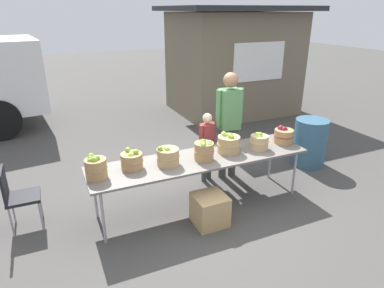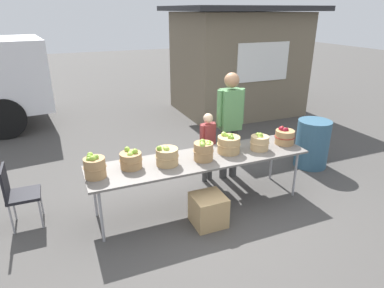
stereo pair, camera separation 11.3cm
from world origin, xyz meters
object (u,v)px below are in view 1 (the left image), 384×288
Objects in this scene: folding_chair at (16,194)px; apple_basket_green_2 at (168,156)px; apple_basket_green_1 at (132,160)px; apple_basket_green_5 at (259,142)px; market_table at (201,160)px; trash_barrel at (310,142)px; apple_basket_green_4 at (229,144)px; apple_basket_green_3 at (204,151)px; apple_basket_green_0 at (96,167)px; produce_crate at (210,210)px; vendor_adult at (229,118)px; apple_basket_red_0 at (283,135)px; child_customer at (207,142)px.

apple_basket_green_2 is at bearing -103.51° from folding_chair.
apple_basket_green_1 reaches higher than apple_basket_green_5.
apple_basket_green_5 is at bearing -1.30° from apple_basket_green_2.
market_table is 3.62× the size of trash_barrel.
apple_basket_green_4 is at bearing 170.53° from apple_basket_green_5.
apple_basket_green_2 is at bearing 173.90° from apple_basket_green_3.
apple_basket_green_0 is 0.92m from apple_basket_green_2.
market_table reaches higher than produce_crate.
vendor_adult reaches higher than apple_basket_green_3.
vendor_adult reaches higher than apple_basket_green_1.
market_table is 10.16× the size of apple_basket_red_0.
child_customer is 2.00m from trash_barrel.
market_table is 1.75× the size of vendor_adult.
market_table is 1.42m from apple_basket_green_0.
child_customer is at bearing 92.90° from apple_basket_green_4.
child_customer reaches higher than apple_basket_green_2.
apple_basket_green_2 is at bearing -10.86° from apple_basket_green_1.
apple_basket_green_4 is 1.20× the size of apple_basket_green_5.
vendor_adult is (1.75, 0.57, 0.18)m from apple_basket_green_1.
apple_basket_green_1 is at bearing 171.62° from apple_basket_green_3.
apple_basket_green_2 is at bearing -179.49° from apple_basket_red_0.
child_customer is (-0.03, 0.63, -0.19)m from apple_basket_green_4.
apple_basket_red_0 is 0.89m from vendor_adult.
vendor_adult is (-0.12, 0.69, 0.18)m from apple_basket_green_5.
child_customer reaches higher than apple_basket_green_5.
apple_basket_green_2 reaches higher than apple_basket_green_1.
trash_barrel is at bearing 6.96° from apple_basket_green_0.
apple_basket_red_0 is (1.89, 0.02, -0.00)m from apple_basket_green_2.
child_customer is (0.42, 0.66, -0.03)m from market_table.
vendor_adult reaches higher than apple_basket_green_5.
apple_basket_green_0 is 0.17× the size of vendor_adult.
apple_basket_green_1 reaches higher than trash_barrel.
apple_basket_red_0 is (0.95, -0.03, -0.01)m from apple_basket_green_4.
child_customer is 2.80m from folding_chair.
market_table is 9.91× the size of apple_basket_green_2.
produce_crate is at bearing -31.72° from apple_basket_green_1.
market_table is 0.48m from apple_basket_green_4.
vendor_adult is at bearing 38.50° from market_table.
market_table is at bearing -100.38° from folding_chair.
apple_basket_green_4 is at bearing 2.80° from apple_basket_green_2.
folding_chair is at bearing 153.83° from apple_basket_green_0.
apple_basket_green_5 is 0.33× the size of trash_barrel.
market_table is 10.36× the size of apple_basket_green_1.
apple_basket_green_4 is at bearing 1.37° from apple_basket_green_0.
trash_barrel is at bearing 12.22° from apple_basket_green_4.
market_table is at bearing 37.15° from child_customer.
apple_basket_green_4 is (0.46, 0.03, 0.16)m from market_table.
folding_chair is 4.76m from trash_barrel.
apple_basket_green_5 is at bearing -161.28° from trash_barrel.
produce_crate is at bearing -137.60° from apple_basket_green_4.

